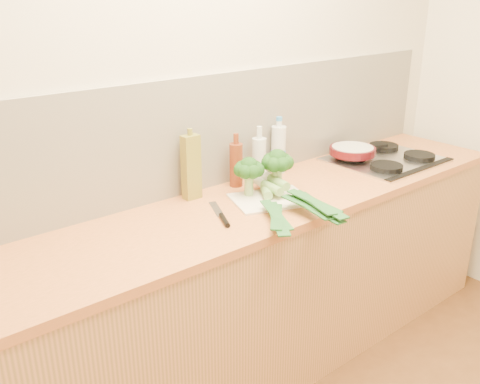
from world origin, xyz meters
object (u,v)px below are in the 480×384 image
at_px(gas_hob, 386,158).
at_px(skillet, 353,150).
at_px(chopping_board, 270,199).
at_px(chefs_knife, 222,217).

bearing_deg(gas_hob, skillet, 140.49).
height_order(chopping_board, skillet, skillet).
height_order(chopping_board, chefs_knife, chefs_knife).
height_order(gas_hob, chefs_knife, gas_hob).
bearing_deg(chefs_knife, chopping_board, 28.63).
distance_m(gas_hob, skillet, 0.19).
bearing_deg(chopping_board, chefs_knife, -156.50).
relative_size(chopping_board, chefs_knife, 1.24).
distance_m(gas_hob, chopping_board, 0.89).
relative_size(gas_hob, chopping_board, 1.70).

